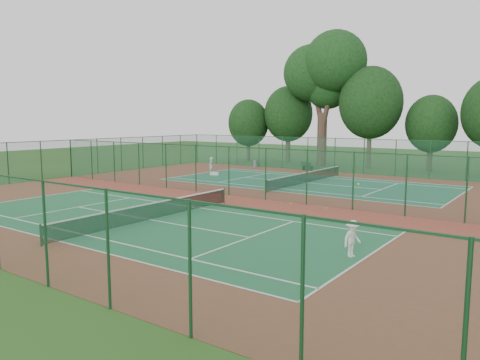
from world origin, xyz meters
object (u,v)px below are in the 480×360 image
(kit_bag, at_px, (214,174))
(big_tree, at_px, (325,72))
(trash_bin, at_px, (255,164))
(player_near, at_px, (352,239))
(bench, at_px, (307,166))
(player_far, at_px, (211,165))

(kit_bag, bearing_deg, big_tree, 53.26)
(trash_bin, height_order, big_tree, big_tree)
(player_near, distance_m, bench, 30.97)
(player_far, relative_size, bench, 1.07)
(player_far, distance_m, big_tree, 18.06)
(player_far, distance_m, bench, 10.30)
(kit_bag, bearing_deg, trash_bin, 75.49)
(player_far, relative_size, trash_bin, 2.04)
(player_near, height_order, big_tree, big_tree)
(bench, bearing_deg, big_tree, 123.66)
(trash_bin, distance_m, bench, 6.26)
(bench, distance_m, big_tree, 11.95)
(kit_bag, height_order, big_tree, big_tree)
(trash_bin, distance_m, kit_bag, 8.36)
(big_tree, bearing_deg, player_near, -62.74)
(player_near, distance_m, player_far, 28.89)
(bench, bearing_deg, kit_bag, -98.00)
(player_near, relative_size, player_far, 0.88)
(trash_bin, bearing_deg, player_near, -49.97)
(player_near, xyz_separation_m, big_tree, (-16.84, 32.67, 10.00))
(player_near, distance_m, big_tree, 38.09)
(player_far, xyz_separation_m, big_tree, (5.32, 14.13, 9.89))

